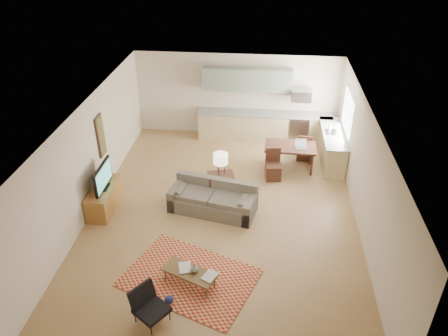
# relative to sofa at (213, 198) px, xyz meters

# --- Properties ---
(room) EXTENTS (9.00, 9.00, 9.00)m
(room) POSITION_rel_sofa_xyz_m (0.26, -0.11, 0.97)
(room) COLOR olive
(room) RESTS_ON ground
(kitchen_counter_back) EXTENTS (4.26, 0.64, 0.92)m
(kitchen_counter_back) POSITION_rel_sofa_xyz_m (1.16, 4.07, 0.08)
(kitchen_counter_back) COLOR tan
(kitchen_counter_back) RESTS_ON ground
(kitchen_counter_right) EXTENTS (0.64, 2.26, 0.92)m
(kitchen_counter_right) POSITION_rel_sofa_xyz_m (3.19, 2.89, 0.08)
(kitchen_counter_right) COLOR tan
(kitchen_counter_right) RESTS_ON ground
(kitchen_range) EXTENTS (0.62, 0.62, 0.90)m
(kitchen_range) POSITION_rel_sofa_xyz_m (2.26, 4.07, 0.07)
(kitchen_range) COLOR #A5A8AD
(kitchen_range) RESTS_ON ground
(kitchen_microwave) EXTENTS (0.62, 0.40, 0.35)m
(kitchen_microwave) POSITION_rel_sofa_xyz_m (2.26, 4.09, 1.17)
(kitchen_microwave) COLOR #A5A8AD
(kitchen_microwave) RESTS_ON room
(upper_cabinets) EXTENTS (2.80, 0.34, 0.70)m
(upper_cabinets) POSITION_rel_sofa_xyz_m (0.56, 4.22, 1.57)
(upper_cabinets) COLOR gray
(upper_cabinets) RESTS_ON room
(window_right) EXTENTS (0.02, 1.40, 1.05)m
(window_right) POSITION_rel_sofa_xyz_m (3.49, 2.89, 1.17)
(window_right) COLOR white
(window_right) RESTS_ON room
(wall_art_left) EXTENTS (0.06, 0.42, 1.10)m
(wall_art_left) POSITION_rel_sofa_xyz_m (-2.95, 0.79, 1.17)
(wall_art_left) COLOR olive
(wall_art_left) RESTS_ON room
(triptych) EXTENTS (1.70, 0.04, 0.50)m
(triptych) POSITION_rel_sofa_xyz_m (0.16, 4.36, 1.37)
(triptych) COLOR beige
(triptych) RESTS_ON room
(rug) EXTENTS (3.04, 2.58, 0.02)m
(rug) POSITION_rel_sofa_xyz_m (-0.19, -2.34, -0.37)
(rug) COLOR maroon
(rug) RESTS_ON floor
(sofa) EXTENTS (2.36, 1.40, 0.77)m
(sofa) POSITION_rel_sofa_xyz_m (0.00, 0.00, 0.00)
(sofa) COLOR #5D5649
(sofa) RESTS_ON floor
(coffee_table) EXTENTS (1.20, 0.85, 0.34)m
(coffee_table) POSITION_rel_sofa_xyz_m (-0.16, -2.49, -0.22)
(coffee_table) COLOR brown
(coffee_table) RESTS_ON floor
(book_a) EXTENTS (0.41, 0.45, 0.03)m
(book_a) POSITION_rel_sofa_xyz_m (-0.38, -2.45, -0.04)
(book_a) COLOR maroon
(book_a) RESTS_ON coffee_table
(book_b) EXTENTS (0.50, 0.52, 0.02)m
(book_b) POSITION_rel_sofa_xyz_m (0.16, -2.53, -0.04)
(book_b) COLOR navy
(book_b) RESTS_ON coffee_table
(vase) EXTENTS (0.19, 0.19, 0.17)m
(vase) POSITION_rel_sofa_xyz_m (-0.06, -2.49, 0.03)
(vase) COLOR black
(vase) RESTS_ON coffee_table
(armchair) EXTENTS (0.87, 0.87, 0.71)m
(armchair) POSITION_rel_sofa_xyz_m (-0.68, -3.48, -0.03)
(armchair) COLOR black
(armchair) RESTS_ON floor
(tv_credenza) EXTENTS (0.52, 1.36, 0.63)m
(tv_credenza) POSITION_rel_sofa_xyz_m (-2.71, -0.16, -0.07)
(tv_credenza) COLOR brown
(tv_credenza) RESTS_ON floor
(tv) EXTENTS (0.10, 1.04, 0.63)m
(tv) POSITION_rel_sofa_xyz_m (-2.66, -0.16, 0.55)
(tv) COLOR black
(tv) RESTS_ON tv_credenza
(console_table) EXTENTS (0.73, 0.57, 0.76)m
(console_table) POSITION_rel_sofa_xyz_m (0.14, 0.53, -0.01)
(console_table) COLOR #3B1F16
(console_table) RESTS_ON floor
(table_lamp) EXTENTS (0.39, 0.39, 0.60)m
(table_lamp) POSITION_rel_sofa_xyz_m (0.14, 0.53, 0.67)
(table_lamp) COLOR beige
(table_lamp) RESTS_ON console_table
(dining_table) EXTENTS (1.48, 0.89, 0.73)m
(dining_table) POSITION_rel_sofa_xyz_m (1.94, 2.28, -0.02)
(dining_table) COLOR #3B1F16
(dining_table) RESTS_ON floor
(dining_chair_near) EXTENTS (0.47, 0.49, 0.87)m
(dining_chair_near) POSITION_rel_sofa_xyz_m (1.48, 1.68, 0.05)
(dining_chair_near) COLOR #3B1F16
(dining_chair_near) RESTS_ON floor
(dining_chair_far) EXTENTS (0.45, 0.46, 0.85)m
(dining_chair_far) POSITION_rel_sofa_xyz_m (2.40, 2.89, 0.04)
(dining_chair_far) COLOR #3B1F16
(dining_chair_far) RESTS_ON floor
(laptop) EXTENTS (0.33, 0.26, 0.23)m
(laptop) POSITION_rel_sofa_xyz_m (2.23, 2.19, 0.46)
(laptop) COLOR #A5A8AD
(laptop) RESTS_ON dining_table
(soap_bottle) EXTENTS (0.12, 0.12, 0.19)m
(soap_bottle) POSITION_rel_sofa_xyz_m (3.09, 3.05, 0.63)
(soap_bottle) COLOR beige
(soap_bottle) RESTS_ON kitchen_counter_right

